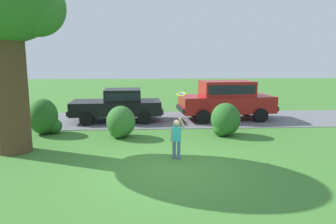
{
  "coord_description": "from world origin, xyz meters",
  "views": [
    {
      "loc": [
        -0.51,
        -8.13,
        2.97
      ],
      "look_at": [
        0.14,
        2.91,
        1.1
      ],
      "focal_mm": 33.5,
      "sensor_mm": 36.0,
      "label": 1
    }
  ],
  "objects_px": {
    "oak_tree_large": "(6,4)",
    "parked_suv": "(226,98)",
    "frisbee": "(181,94)",
    "parked_sedan": "(118,104)",
    "child_thrower": "(177,136)"
  },
  "relations": [
    {
      "from": "parked_suv",
      "to": "child_thrower",
      "type": "relative_size",
      "value": 3.76
    },
    {
      "from": "parked_suv",
      "to": "child_thrower",
      "type": "height_order",
      "value": "parked_suv"
    },
    {
      "from": "parked_sedan",
      "to": "frisbee",
      "type": "bearing_deg",
      "value": -66.2
    },
    {
      "from": "parked_sedan",
      "to": "parked_suv",
      "type": "bearing_deg",
      "value": 0.93
    },
    {
      "from": "parked_suv",
      "to": "frisbee",
      "type": "xyz_separation_m",
      "value": [
        -2.81,
        -5.66,
        0.84
      ]
    },
    {
      "from": "parked_sedan",
      "to": "parked_suv",
      "type": "relative_size",
      "value": 0.92
    },
    {
      "from": "oak_tree_large",
      "to": "frisbee",
      "type": "height_order",
      "value": "oak_tree_large"
    },
    {
      "from": "parked_suv",
      "to": "oak_tree_large",
      "type": "bearing_deg",
      "value": -149.05
    },
    {
      "from": "oak_tree_large",
      "to": "child_thrower",
      "type": "height_order",
      "value": "oak_tree_large"
    },
    {
      "from": "oak_tree_large",
      "to": "parked_sedan",
      "type": "xyz_separation_m",
      "value": [
        2.85,
        4.78,
        -3.78
      ]
    },
    {
      "from": "parked_sedan",
      "to": "parked_suv",
      "type": "height_order",
      "value": "parked_suv"
    },
    {
      "from": "frisbee",
      "to": "parked_suv",
      "type": "bearing_deg",
      "value": 63.62
    },
    {
      "from": "oak_tree_large",
      "to": "parked_suv",
      "type": "xyz_separation_m",
      "value": [
        8.12,
        4.87,
        -3.55
      ]
    },
    {
      "from": "frisbee",
      "to": "oak_tree_large",
      "type": "bearing_deg",
      "value": 171.51
    },
    {
      "from": "parked_suv",
      "to": "child_thrower",
      "type": "bearing_deg",
      "value": -116.17
    }
  ]
}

